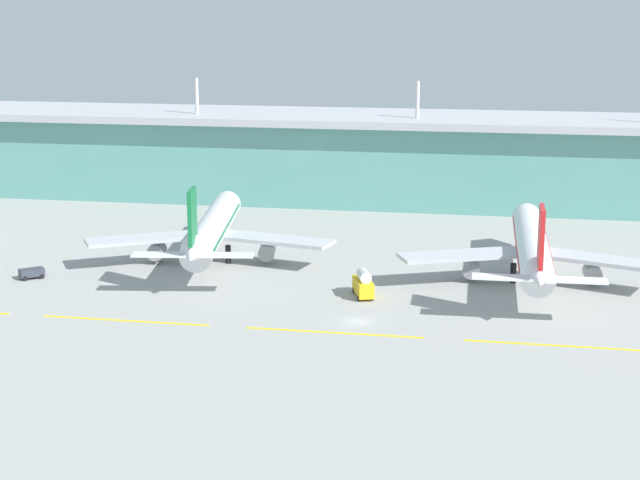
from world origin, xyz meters
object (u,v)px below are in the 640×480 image
airliner_near_middle (212,229)px  pushback_tug (32,273)px  fuel_truck (363,284)px  airliner_far_middle (532,247)px

airliner_near_middle → pushback_tug: airliner_near_middle is taller
fuel_truck → airliner_near_middle: bearing=149.3°
pushback_tug → airliner_near_middle: bearing=32.4°
airliner_near_middle → airliner_far_middle: (61.43, -3.77, 0.00)m
airliner_near_middle → airliner_far_middle: same height
airliner_near_middle → fuel_truck: size_ratio=7.68×
airliner_near_middle → airliner_far_middle: size_ratio=0.96×
airliner_far_middle → fuel_truck: size_ratio=7.97×
airliner_far_middle → fuel_truck: airliner_far_middle is taller
airliner_far_middle → pushback_tug: 92.10m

